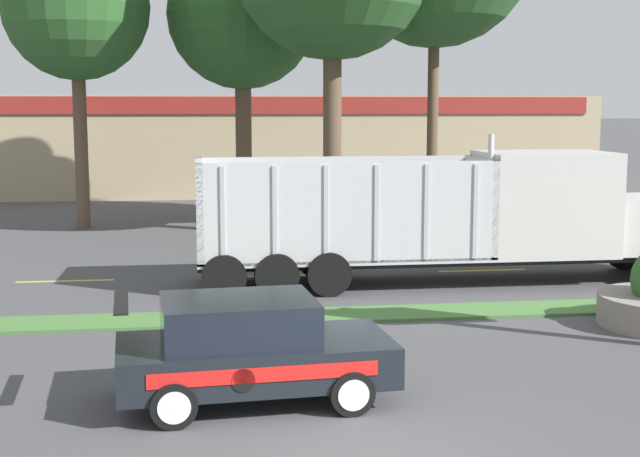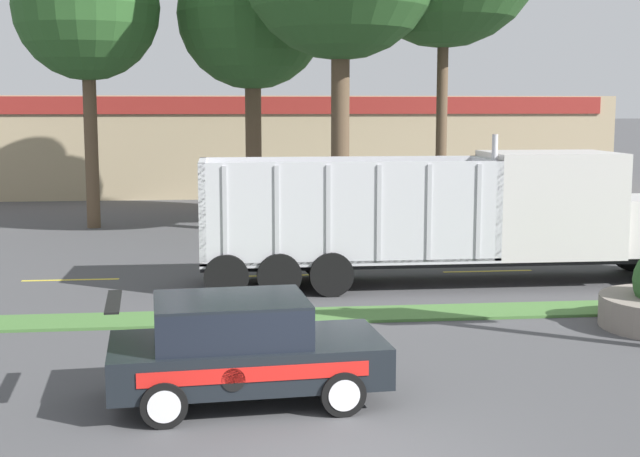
{
  "view_description": "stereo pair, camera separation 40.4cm",
  "coord_description": "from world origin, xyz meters",
  "views": [
    {
      "loc": [
        -1.86,
        -10.23,
        4.33
      ],
      "look_at": [
        0.51,
        7.4,
        1.89
      ],
      "focal_mm": 50.0,
      "sensor_mm": 36.0,
      "label": 1
    },
    {
      "loc": [
        -1.46,
        -10.28,
        4.33
      ],
      "look_at": [
        0.51,
        7.4,
        1.89
      ],
      "focal_mm": 50.0,
      "sensor_mm": 36.0,
      "label": 2
    }
  ],
  "objects": [
    {
      "name": "dump_truck_lead",
      "position": [
        5.48,
        10.83,
        1.61
      ],
      "size": [
        12.62,
        2.63,
        3.69
      ],
      "color": "black",
      "rests_on": "ground_plane"
    },
    {
      "name": "grass_verge",
      "position": [
        0.0,
        7.66,
        0.03
      ],
      "size": [
        120.0,
        1.28,
        0.06
      ],
      "primitive_type": "cube",
      "color": "#477538",
      "rests_on": "ground_plane"
    },
    {
      "name": "centre_line_4",
      "position": [
        0.13,
        12.3,
        0.0
      ],
      "size": [
        2.4,
        0.14,
        0.01
      ],
      "primitive_type": "cube",
      "color": "yellow",
      "rests_on": "ground_plane"
    },
    {
      "name": "centre_line_5",
      "position": [
        5.53,
        12.3,
        0.0
      ],
      "size": [
        2.4,
        0.14,
        0.01
      ],
      "primitive_type": "cube",
      "color": "yellow",
      "rests_on": "ground_plane"
    },
    {
      "name": "store_building_backdrop",
      "position": [
        1.3,
        37.61,
        2.42
      ],
      "size": [
        32.85,
        12.1,
        4.84
      ],
      "color": "tan",
      "rests_on": "ground_plane"
    },
    {
      "name": "rally_car",
      "position": [
        -1.19,
        2.51,
        0.81
      ],
      "size": [
        4.15,
        2.26,
        1.6
      ],
      "color": "black",
      "rests_on": "ground_plane"
    },
    {
      "name": "centre_line_3",
      "position": [
        -5.27,
        12.3,
        0.0
      ],
      "size": [
        2.4,
        0.14,
        0.01
      ],
      "primitive_type": "cube",
      "color": "yellow",
      "rests_on": "ground_plane"
    }
  ]
}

